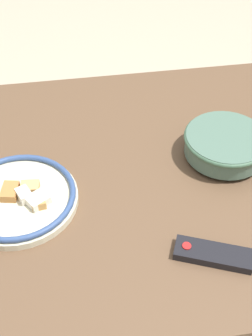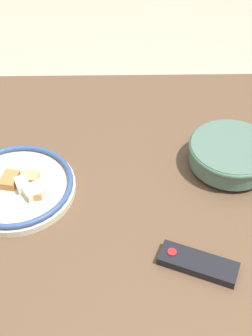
% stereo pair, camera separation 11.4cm
% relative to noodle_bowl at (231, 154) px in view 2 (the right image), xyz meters
% --- Properties ---
extents(ground_plane, '(8.00, 8.00, 0.00)m').
position_rel_noodle_bowl_xyz_m(ground_plane, '(0.26, 0.03, -0.78)').
color(ground_plane, '#B7A88E').
extents(dining_table, '(1.52, 0.90, 0.74)m').
position_rel_noodle_bowl_xyz_m(dining_table, '(0.26, 0.03, -0.12)').
color(dining_table, brown).
rests_on(dining_table, ground_plane).
extents(noodle_bowl, '(0.22, 0.22, 0.07)m').
position_rel_noodle_bowl_xyz_m(noodle_bowl, '(0.00, 0.00, 0.00)').
color(noodle_bowl, '#4C6B5B').
rests_on(noodle_bowl, dining_table).
extents(food_plate, '(0.28, 0.28, 0.04)m').
position_rel_noodle_bowl_xyz_m(food_plate, '(0.53, 0.08, -0.02)').
color(food_plate, beige).
rests_on(food_plate, dining_table).
extents(tv_remote, '(0.17, 0.11, 0.02)m').
position_rel_noodle_bowl_xyz_m(tv_remote, '(0.12, 0.30, -0.03)').
color(tv_remote, black).
rests_on(tv_remote, dining_table).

